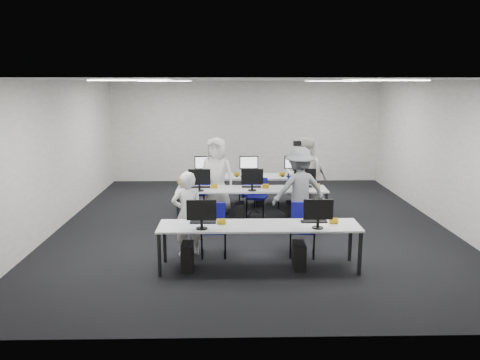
{
  "coord_description": "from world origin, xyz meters",
  "views": [
    {
      "loc": [
        -0.45,
        -9.51,
        2.95
      ],
      "look_at": [
        -0.26,
        -0.19,
        1.0
      ],
      "focal_mm": 35.0,
      "sensor_mm": 36.0,
      "label": 1
    }
  ],
  "objects_px": {
    "chair_7": "(292,198)",
    "student_0": "(187,214)",
    "chair_6": "(249,201)",
    "chair_1": "(302,239)",
    "chair_2": "(198,200)",
    "student_3": "(308,179)",
    "desk_front": "(259,228)",
    "student_2": "(217,176)",
    "chair_5": "(206,198)",
    "student_1": "(304,176)",
    "chair_0": "(214,239)",
    "chair_4": "(304,200)",
    "photographer": "(299,189)",
    "desk_mid": "(252,191)",
    "chair_3": "(257,204)"
  },
  "relations": [
    {
      "from": "chair_7",
      "to": "student_0",
      "type": "xyz_separation_m",
      "value": [
        -2.18,
        -2.82,
        0.43
      ]
    },
    {
      "from": "chair_6",
      "to": "chair_7",
      "type": "height_order",
      "value": "chair_7"
    },
    {
      "from": "chair_1",
      "to": "chair_2",
      "type": "height_order",
      "value": "chair_2"
    },
    {
      "from": "student_3",
      "to": "desk_front",
      "type": "bearing_deg",
      "value": -132.09
    },
    {
      "from": "student_2",
      "to": "student_0",
      "type": "bearing_deg",
      "value": -78.95
    },
    {
      "from": "chair_1",
      "to": "chair_5",
      "type": "distance_m",
      "value": 3.43
    },
    {
      "from": "student_2",
      "to": "student_1",
      "type": "bearing_deg",
      "value": 14.05
    },
    {
      "from": "chair_6",
      "to": "student_1",
      "type": "xyz_separation_m",
      "value": [
        1.23,
        -0.25,
        0.62
      ]
    },
    {
      "from": "student_1",
      "to": "desk_front",
      "type": "bearing_deg",
      "value": 85.69
    },
    {
      "from": "chair_0",
      "to": "chair_7",
      "type": "xyz_separation_m",
      "value": [
        1.74,
        2.81,
        0.03
      ]
    },
    {
      "from": "chair_5",
      "to": "chair_6",
      "type": "relative_size",
      "value": 1.18
    },
    {
      "from": "chair_1",
      "to": "chair_4",
      "type": "relative_size",
      "value": 0.96
    },
    {
      "from": "chair_1",
      "to": "chair_5",
      "type": "bearing_deg",
      "value": 130.85
    },
    {
      "from": "chair_0",
      "to": "student_0",
      "type": "relative_size",
      "value": 0.6
    },
    {
      "from": "chair_0",
      "to": "student_2",
      "type": "height_order",
      "value": "student_2"
    },
    {
      "from": "student_0",
      "to": "chair_2",
      "type": "bearing_deg",
      "value": -103.91
    },
    {
      "from": "chair_2",
      "to": "photographer",
      "type": "height_order",
      "value": "photographer"
    },
    {
      "from": "chair_2",
      "to": "chair_5",
      "type": "relative_size",
      "value": 1.01
    },
    {
      "from": "chair_6",
      "to": "student_0",
      "type": "relative_size",
      "value": 0.56
    },
    {
      "from": "chair_0",
      "to": "student_2",
      "type": "bearing_deg",
      "value": 89.14
    },
    {
      "from": "chair_6",
      "to": "student_3",
      "type": "relative_size",
      "value": 0.53
    },
    {
      "from": "chair_5",
      "to": "student_0",
      "type": "height_order",
      "value": "student_0"
    },
    {
      "from": "desk_front",
      "to": "student_1",
      "type": "height_order",
      "value": "student_1"
    },
    {
      "from": "chair_5",
      "to": "desk_front",
      "type": "bearing_deg",
      "value": -95.16
    },
    {
      "from": "chair_0",
      "to": "chair_2",
      "type": "distance_m",
      "value": 2.67
    },
    {
      "from": "chair_4",
      "to": "chair_7",
      "type": "relative_size",
      "value": 0.94
    },
    {
      "from": "chair_5",
      "to": "desk_mid",
      "type": "bearing_deg",
      "value": -63.71
    },
    {
      "from": "chair_5",
      "to": "photographer",
      "type": "height_order",
      "value": "photographer"
    },
    {
      "from": "student_1",
      "to": "student_2",
      "type": "xyz_separation_m",
      "value": [
        -1.98,
        0.2,
        -0.01
      ]
    },
    {
      "from": "chair_1",
      "to": "photographer",
      "type": "bearing_deg",
      "value": 93.38
    },
    {
      "from": "student_2",
      "to": "photographer",
      "type": "height_order",
      "value": "student_2"
    },
    {
      "from": "desk_mid",
      "to": "chair_1",
      "type": "distance_m",
      "value": 2.17
    },
    {
      "from": "chair_0",
      "to": "chair_1",
      "type": "height_order",
      "value": "chair_1"
    },
    {
      "from": "chair_3",
      "to": "chair_7",
      "type": "xyz_separation_m",
      "value": [
        0.85,
        0.39,
        0.04
      ]
    },
    {
      "from": "chair_2",
      "to": "student_0",
      "type": "distance_m",
      "value": 2.67
    },
    {
      "from": "desk_front",
      "to": "photographer",
      "type": "xyz_separation_m",
      "value": [
        0.93,
        2.0,
        0.17
      ]
    },
    {
      "from": "student_0",
      "to": "chair_3",
      "type": "bearing_deg",
      "value": -132.93
    },
    {
      "from": "student_0",
      "to": "student_3",
      "type": "relative_size",
      "value": 0.95
    },
    {
      "from": "chair_5",
      "to": "student_1",
      "type": "bearing_deg",
      "value": -31.42
    },
    {
      "from": "chair_1",
      "to": "chair_6",
      "type": "bearing_deg",
      "value": 115.38
    },
    {
      "from": "chair_5",
      "to": "student_1",
      "type": "distance_m",
      "value": 2.34
    },
    {
      "from": "chair_6",
      "to": "photographer",
      "type": "height_order",
      "value": "photographer"
    },
    {
      "from": "chair_6",
      "to": "photographer",
      "type": "distance_m",
      "value": 1.78
    },
    {
      "from": "chair_3",
      "to": "student_1",
      "type": "xyz_separation_m",
      "value": [
        1.07,
        0.08,
        0.62
      ]
    },
    {
      "from": "desk_mid",
      "to": "chair_3",
      "type": "bearing_deg",
      "value": 72.82
    },
    {
      "from": "desk_mid",
      "to": "chair_6",
      "type": "xyz_separation_m",
      "value": [
        -0.02,
        0.79,
        -0.42
      ]
    },
    {
      "from": "desk_mid",
      "to": "chair_4",
      "type": "bearing_deg",
      "value": 28.53
    },
    {
      "from": "desk_front",
      "to": "chair_1",
      "type": "xyz_separation_m",
      "value": [
        0.8,
        0.62,
        -0.4
      ]
    },
    {
      "from": "chair_0",
      "to": "student_2",
      "type": "xyz_separation_m",
      "value": [
        -0.02,
        2.7,
        0.59
      ]
    },
    {
      "from": "student_2",
      "to": "chair_6",
      "type": "bearing_deg",
      "value": 23.82
    }
  ]
}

